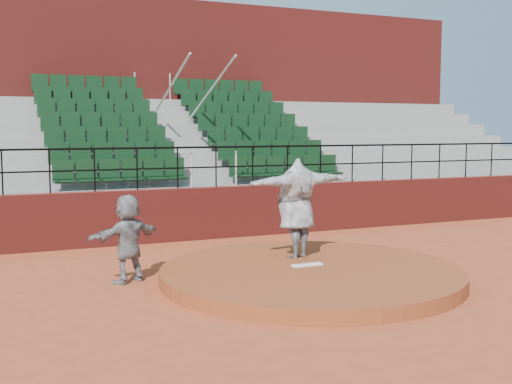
{
  "coord_description": "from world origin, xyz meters",
  "views": [
    {
      "loc": [
        -5.53,
        -10.11,
        2.78
      ],
      "look_at": [
        0.0,
        2.5,
        1.4
      ],
      "focal_mm": 45.0,
      "sensor_mm": 36.0,
      "label": 1
    }
  ],
  "objects": [
    {
      "name": "ground",
      "position": [
        0.0,
        0.0,
        0.0
      ],
      "size": [
        90.0,
        90.0,
        0.0
      ],
      "primitive_type": "plane",
      "color": "#A94626",
      "rests_on": "ground"
    },
    {
      "name": "pitchers_mound",
      "position": [
        0.0,
        0.0,
        0.12
      ],
      "size": [
        5.5,
        5.5,
        0.25
      ],
      "primitive_type": "cylinder",
      "color": "brown",
      "rests_on": "ground"
    },
    {
      "name": "pitching_rubber",
      "position": [
        0.0,
        0.15,
        0.27
      ],
      "size": [
        0.6,
        0.15,
        0.03
      ],
      "primitive_type": "cube",
      "color": "white",
      "rests_on": "pitchers_mound"
    },
    {
      "name": "boundary_wall",
      "position": [
        0.0,
        5.0,
        0.65
      ],
      "size": [
        24.0,
        0.3,
        1.3
      ],
      "primitive_type": "cube",
      "color": "maroon",
      "rests_on": "ground"
    },
    {
      "name": "wall_railing",
      "position": [
        0.0,
        5.0,
        2.03
      ],
      "size": [
        24.04,
        0.05,
        1.03
      ],
      "color": "black",
      "rests_on": "boundary_wall"
    },
    {
      "name": "seating_deck",
      "position": [
        0.0,
        8.65,
        1.44
      ],
      "size": [
        24.0,
        5.97,
        4.63
      ],
      "color": "gray",
      "rests_on": "ground"
    },
    {
      "name": "press_box_facade",
      "position": [
        0.0,
        12.6,
        3.55
      ],
      "size": [
        24.0,
        3.0,
        7.1
      ],
      "primitive_type": "cube",
      "color": "maroon",
      "rests_on": "ground"
    },
    {
      "name": "pitcher",
      "position": [
        0.16,
        0.9,
        1.22
      ],
      "size": [
        2.47,
        1.11,
        1.95
      ],
      "primitive_type": "imported",
      "rotation": [
        0.0,
        0.0,
        3.34
      ],
      "color": "black",
      "rests_on": "pitchers_mound"
    },
    {
      "name": "fielder",
      "position": [
        -3.06,
        1.25,
        0.8
      ],
      "size": [
        1.54,
        1.06,
        1.6
      ],
      "primitive_type": "imported",
      "rotation": [
        0.0,
        0.0,
        3.58
      ],
      "color": "black",
      "rests_on": "ground"
    }
  ]
}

